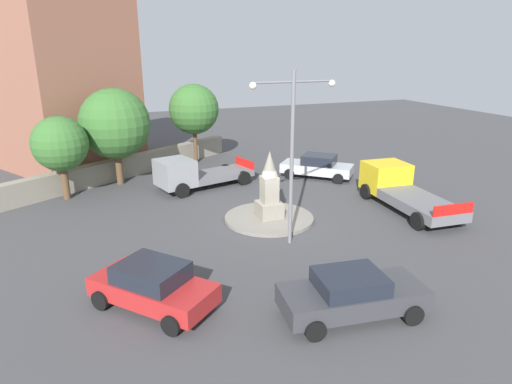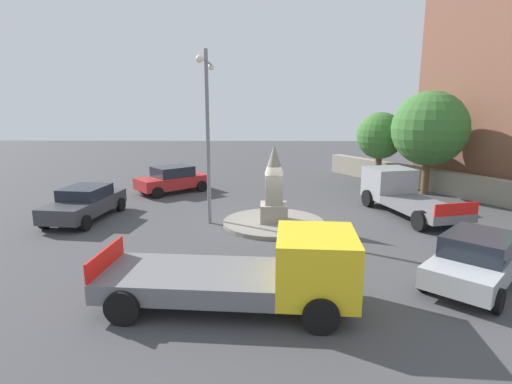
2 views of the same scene
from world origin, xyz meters
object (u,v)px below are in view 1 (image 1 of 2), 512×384
at_px(monument, 269,189).
at_px(truck_grey_passing, 192,174).
at_px(truck_yellow_far_side, 400,189).
at_px(streetlamp, 292,142).
at_px(car_silver_parked_right, 317,166).
at_px(tree_near_wall, 60,144).
at_px(tree_mid_cluster, 115,124).
at_px(car_red_approaching, 153,285).
at_px(corner_building, 62,80).
at_px(car_dark_grey_parked_left, 352,294).
at_px(tree_far_corner, 194,109).

xyz_separation_m(monument, truck_grey_passing, (2.33, -6.10, -0.62)).
relative_size(monument, truck_yellow_far_side, 0.50).
bearing_deg(streetlamp, car_silver_parked_right, -125.06).
xyz_separation_m(tree_near_wall, tree_mid_cluster, (-3.00, -1.84, 0.62)).
bearing_deg(car_red_approaching, monument, -138.40).
height_order(corner_building, tree_mid_cluster, corner_building).
bearing_deg(car_silver_parked_right, streetlamp, 54.94).
relative_size(streetlamp, corner_building, 0.61).
height_order(corner_building, tree_near_wall, corner_building).
xyz_separation_m(car_dark_grey_parked_left, car_red_approaching, (5.64, -2.67, 0.03)).
relative_size(monument, streetlamp, 0.45).
distance_m(car_dark_grey_parked_left, car_silver_parked_right, 15.38).
distance_m(truck_grey_passing, tree_far_corner, 6.93).
height_order(monument, car_red_approaching, monument).
bearing_deg(tree_near_wall, tree_far_corner, -148.50).
relative_size(car_red_approaching, corner_building, 0.36).
height_order(tree_mid_cluster, tree_far_corner, tree_mid_cluster).
distance_m(truck_yellow_far_side, tree_near_wall, 18.12).
bearing_deg(tree_mid_cluster, car_dark_grey_parked_left, 107.68).
xyz_separation_m(monument, car_red_approaching, (6.37, 5.66, -0.77)).
bearing_deg(tree_far_corner, car_silver_parked_right, 134.09).
bearing_deg(corner_building, truck_grey_passing, 127.95).
bearing_deg(corner_building, monument, 121.50).
bearing_deg(tree_near_wall, tree_mid_cluster, -148.50).
height_order(car_silver_parked_right, corner_building, corner_building).
distance_m(monument, truck_yellow_far_side, 7.23).
height_order(streetlamp, tree_near_wall, streetlamp).
bearing_deg(car_red_approaching, corner_building, -82.88).
height_order(streetlamp, tree_mid_cluster, streetlamp).
distance_m(car_red_approaching, truck_grey_passing, 12.43).
relative_size(monument, tree_mid_cluster, 0.57).
distance_m(monument, car_dark_grey_parked_left, 8.40).
xyz_separation_m(streetlamp, truck_yellow_far_side, (-7.37, -2.15, -3.45)).
height_order(corner_building, tree_far_corner, corner_building).
xyz_separation_m(car_silver_parked_right, car_red_approaching, (12.06, 11.30, 0.03)).
bearing_deg(truck_grey_passing, truck_yellow_far_side, 144.89).
relative_size(truck_grey_passing, tree_near_wall, 1.34).
relative_size(car_dark_grey_parked_left, car_red_approaching, 1.11).
bearing_deg(truck_yellow_far_side, truck_grey_passing, -35.11).
bearing_deg(tree_far_corner, car_red_approaching, 72.13).
distance_m(streetlamp, car_silver_parked_right, 10.86).
relative_size(car_silver_parked_right, corner_building, 0.38).
relative_size(truck_yellow_far_side, tree_near_wall, 1.42).
relative_size(car_silver_parked_right, car_red_approaching, 1.06).
relative_size(car_dark_grey_parked_left, tree_far_corner, 0.83).
height_order(car_red_approaching, tree_near_wall, tree_near_wall).
bearing_deg(tree_mid_cluster, tree_near_wall, 31.50).
relative_size(corner_building, tree_near_wall, 2.57).
bearing_deg(truck_yellow_far_side, tree_near_wall, -24.67).
height_order(monument, corner_building, corner_building).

